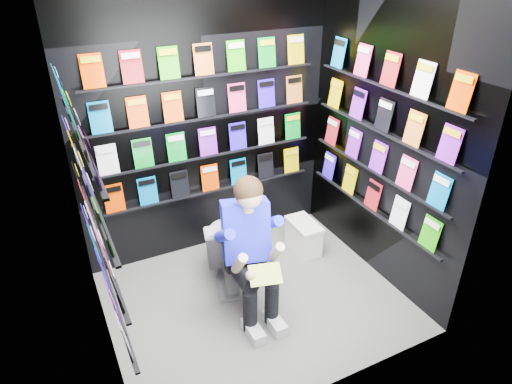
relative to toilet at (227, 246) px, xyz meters
name	(u,v)px	position (x,y,z in m)	size (l,w,h in m)	color
floor	(255,300)	(0.10, -0.37, -0.37)	(2.40, 2.40, 0.00)	#595957
wall_back	(206,122)	(0.10, 0.63, 0.93)	(2.40, 0.04, 2.60)	black
wall_front	(335,232)	(0.10, -1.37, 0.93)	(2.40, 0.04, 2.60)	black
wall_left	(83,200)	(-1.10, -0.37, 0.93)	(0.04, 2.00, 2.60)	black
wall_right	(384,137)	(1.30, -0.37, 0.93)	(0.04, 2.00, 2.60)	black
comics_back	(207,122)	(0.10, 0.60, 0.94)	(2.10, 0.06, 1.37)	orange
comics_left	(88,199)	(-1.07, -0.37, 0.94)	(0.06, 1.70, 1.37)	orange
comics_right	(381,137)	(1.27, -0.37, 0.94)	(0.06, 1.70, 1.37)	orange
toilet	(227,246)	(0.00, 0.00, 0.00)	(0.42, 0.75, 0.73)	white
longbox	(303,237)	(0.86, 0.09, -0.22)	(0.21, 0.38, 0.29)	white
longbox_lid	(304,224)	(0.86, 0.09, -0.07)	(0.23, 0.40, 0.03)	white
reader	(245,231)	(0.00, -0.38, 0.38)	(0.49, 0.72, 1.33)	#1011CD
held_comic	(265,274)	(0.00, -0.73, 0.21)	(0.24, 0.01, 0.17)	green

